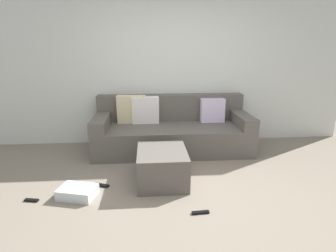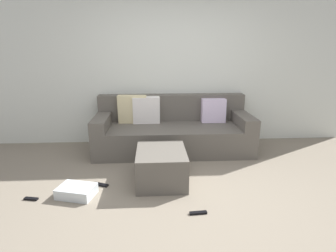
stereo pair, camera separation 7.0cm
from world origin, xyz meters
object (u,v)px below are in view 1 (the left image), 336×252
at_px(remote_near_ottoman, 201,212).
at_px(remote_by_storage_bin, 101,185).
at_px(storage_bin, 78,192).
at_px(remote_under_side_table, 32,200).
at_px(ottoman, 162,166).
at_px(couch_sectional, 172,130).

distance_m(remote_near_ottoman, remote_by_storage_bin, 1.29).
height_order(storage_bin, remote_under_side_table, storage_bin).
bearing_deg(remote_under_side_table, ottoman, 25.36).
distance_m(storage_bin, remote_under_side_table, 0.50).
bearing_deg(couch_sectional, remote_by_storage_bin, -128.67).
height_order(ottoman, remote_by_storage_bin, ottoman).
bearing_deg(remote_by_storage_bin, ottoman, 28.29).
bearing_deg(remote_by_storage_bin, storage_bin, -111.70).
xyz_separation_m(couch_sectional, remote_by_storage_bin, (-0.98, -1.22, -0.32)).
height_order(ottoman, remote_near_ottoman, ottoman).
bearing_deg(remote_under_side_table, remote_by_storage_bin, 33.32).
xyz_separation_m(remote_near_ottoman, remote_under_side_table, (-1.82, 0.37, 0.00)).
height_order(couch_sectional, remote_near_ottoman, couch_sectional).
distance_m(ottoman, remote_under_side_table, 1.53).
bearing_deg(remote_by_storage_bin, couch_sectional, 74.03).
bearing_deg(remote_by_storage_bin, remote_near_ottoman, -7.96).
relative_size(ottoman, remote_by_storage_bin, 3.67).
xyz_separation_m(ottoman, storage_bin, (-0.98, -0.30, -0.15)).
distance_m(ottoman, remote_by_storage_bin, 0.78).
xyz_separation_m(remote_near_ottoman, remote_by_storage_bin, (-1.11, 0.66, 0.00)).
height_order(remote_near_ottoman, remote_under_side_table, same).
distance_m(couch_sectional, remote_under_side_table, 2.29).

